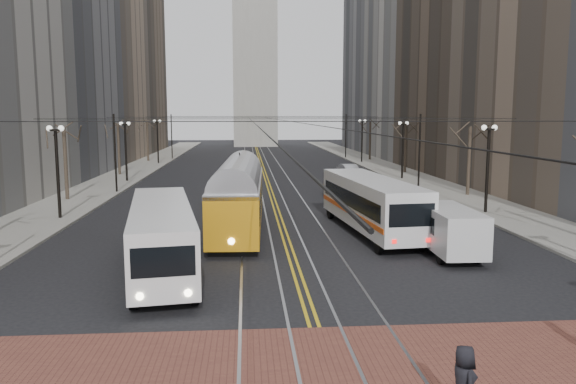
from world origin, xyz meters
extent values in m
plane|color=black|center=(0.00, 0.00, 0.00)|extent=(260.00, 260.00, 0.00)
cube|color=gray|center=(-15.00, 45.00, 0.07)|extent=(5.00, 140.00, 0.15)
cube|color=gray|center=(15.00, 45.00, 0.07)|extent=(5.00, 140.00, 0.15)
cube|color=brown|center=(0.00, -4.00, 0.01)|extent=(25.00, 6.00, 0.01)
cube|color=gray|center=(0.00, 45.00, 0.00)|extent=(4.80, 130.00, 0.02)
cube|color=gold|center=(0.00, 45.00, 0.01)|extent=(0.42, 130.00, 0.01)
cube|color=slate|center=(-25.50, 46.00, 17.00)|extent=(16.00, 20.00, 34.00)
cube|color=brown|center=(-25.50, 86.00, 20.00)|extent=(16.00, 20.00, 40.00)
cube|color=brown|center=(25.50, 46.00, 17.00)|extent=(16.00, 20.00, 34.00)
cube|color=slate|center=(25.50, 86.00, 20.00)|extent=(16.00, 20.00, 40.00)
cube|color=#B2AFA5|center=(0.00, 102.00, 28.00)|extent=(9.00, 9.00, 56.00)
cylinder|color=black|center=(-13.70, 18.00, 2.80)|extent=(0.20, 0.20, 5.60)
cylinder|color=black|center=(-13.70, 38.00, 2.80)|extent=(0.20, 0.20, 5.60)
cylinder|color=black|center=(-13.70, 58.00, 2.80)|extent=(0.20, 0.20, 5.60)
cylinder|color=black|center=(13.70, 18.00, 2.80)|extent=(0.20, 0.20, 5.60)
cylinder|color=black|center=(13.70, 38.00, 2.80)|extent=(0.20, 0.20, 5.60)
cylinder|color=black|center=(13.70, 58.00, 2.80)|extent=(0.20, 0.20, 5.60)
cylinder|color=#382D23|center=(-15.70, 26.00, 2.80)|extent=(0.28, 0.28, 5.60)
cylinder|color=#382D23|center=(-15.70, 44.00, 2.80)|extent=(0.28, 0.28, 5.60)
cylinder|color=#382D23|center=(-15.70, 62.00, 2.80)|extent=(0.28, 0.28, 5.60)
cylinder|color=#382D23|center=(15.70, 26.00, 2.80)|extent=(0.28, 0.28, 5.60)
cylinder|color=#382D23|center=(15.70, 44.00, 2.80)|extent=(0.28, 0.28, 5.60)
cylinder|color=#382D23|center=(15.70, 62.00, 2.80)|extent=(0.28, 0.28, 5.60)
cylinder|color=black|center=(-1.50, 45.00, 6.00)|extent=(0.03, 120.00, 0.03)
cylinder|color=black|center=(1.50, 45.00, 6.00)|extent=(0.03, 120.00, 0.03)
cylinder|color=black|center=(-12.90, 30.00, 3.30)|extent=(0.16, 0.16, 6.60)
cylinder|color=black|center=(-12.90, 66.00, 3.30)|extent=(0.16, 0.16, 6.60)
cylinder|color=black|center=(12.90, 30.00, 3.30)|extent=(0.16, 0.16, 6.60)
cylinder|color=black|center=(12.90, 66.00, 3.30)|extent=(0.16, 0.16, 6.60)
cube|color=silver|center=(-5.61, 5.70, 1.42)|extent=(4.10, 11.57, 2.84)
cube|color=orange|center=(-2.50, 14.04, 1.60)|extent=(3.03, 13.63, 3.19)
cube|color=silver|center=(4.80, 12.74, 1.52)|extent=(3.68, 11.85, 3.04)
cube|color=silver|center=(7.29, 7.32, 1.13)|extent=(2.07, 5.13, 2.25)
imported|color=#3E4246|center=(5.04, 25.58, 0.71)|extent=(1.84, 4.24, 1.42)
imported|color=#A3A4AA|center=(8.70, 40.04, 0.71)|extent=(2.20, 4.48, 1.41)
imported|color=black|center=(2.52, -6.50, 0.85)|extent=(0.59, 0.85, 1.67)
camera|label=1|loc=(-2.07, -17.48, 6.53)|focal=35.00mm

